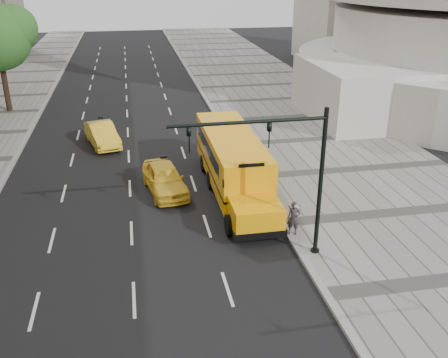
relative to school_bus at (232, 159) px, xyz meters
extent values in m
plane|color=black|center=(-4.50, 1.12, -1.76)|extent=(140.00, 140.00, 0.00)
cube|color=gray|center=(7.50, 1.12, -1.69)|extent=(12.00, 140.00, 0.15)
cube|color=gray|center=(1.50, 1.12, -1.69)|extent=(0.30, 140.00, 0.15)
cube|color=silver|center=(12.50, 11.12, 0.44)|extent=(8.00, 10.00, 4.40)
cylinder|color=black|center=(-15.00, 18.29, 0.91)|extent=(0.44, 0.44, 5.35)
sphere|color=#25591D|center=(-13.70, 18.59, 4.85)|extent=(3.63, 3.63, 3.63)
cube|color=#FFA608|center=(0.00, 0.31, 0.01)|extent=(2.50, 9.00, 2.45)
cube|color=#FFA608|center=(0.00, -5.19, -0.66)|extent=(2.20, 2.00, 1.10)
cube|color=black|center=(0.00, -6.07, -1.21)|extent=(2.38, 0.25, 0.35)
cube|color=black|center=(0.00, 0.31, -0.51)|extent=(2.52, 9.00, 0.12)
cube|color=black|center=(0.00, -4.13, 0.49)|extent=(2.05, 0.10, 0.90)
cube|color=black|center=(0.00, 0.81, 0.49)|extent=(2.52, 7.50, 0.70)
cube|color=#FFA608|center=(0.00, -4.14, 1.29)|extent=(1.40, 0.12, 0.28)
ellipsoid|color=silver|center=(1.52, -6.59, 0.14)|extent=(0.32, 0.32, 0.14)
cylinder|color=black|center=(1.28, -6.37, -0.06)|extent=(0.36, 0.47, 0.58)
cylinder|color=black|center=(-1.13, -4.89, -1.26)|extent=(0.30, 1.00, 1.00)
cylinder|color=black|center=(1.13, -4.89, -1.26)|extent=(0.30, 1.00, 1.00)
cylinder|color=black|center=(-1.13, 0.31, -1.26)|extent=(0.30, 1.00, 1.00)
cylinder|color=black|center=(1.13, 0.31, -1.26)|extent=(0.30, 1.00, 1.00)
cylinder|color=black|center=(-1.13, 2.81, -1.26)|extent=(0.30, 1.00, 1.00)
cylinder|color=black|center=(1.13, 2.81, -1.26)|extent=(0.30, 1.00, 1.00)
imported|color=yellow|center=(-3.63, 0.31, -0.99)|extent=(2.53, 4.80, 1.56)
imported|color=yellow|center=(-7.16, 8.60, -1.02)|extent=(2.68, 4.80, 1.50)
imported|color=#2F2B33|center=(1.65, -5.55, -0.83)|extent=(0.66, 0.54, 1.56)
cylinder|color=black|center=(2.10, -7.17, 1.44)|extent=(0.18, 0.18, 6.40)
cylinder|color=black|center=(2.10, -7.17, -1.64)|extent=(0.36, 0.36, 0.25)
cylinder|color=black|center=(-0.90, -7.17, 4.24)|extent=(6.00, 0.14, 0.14)
imported|color=black|center=(-0.10, -7.17, 3.69)|extent=(0.16, 0.20, 1.00)
imported|color=black|center=(-3.10, -7.17, 3.69)|extent=(0.16, 0.20, 1.00)
camera|label=1|loc=(-5.03, -24.24, 9.60)|focal=40.00mm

